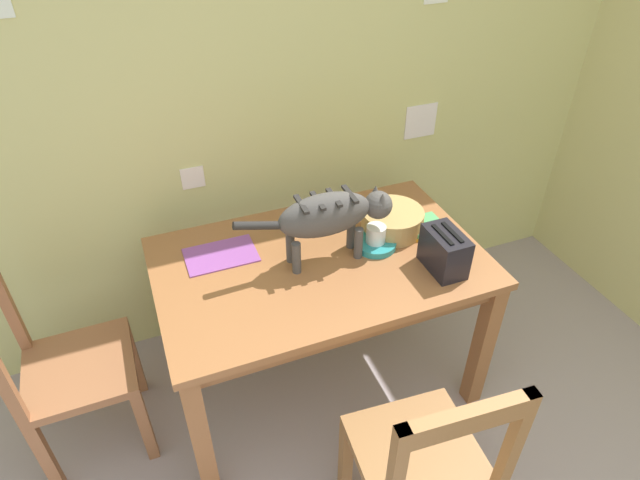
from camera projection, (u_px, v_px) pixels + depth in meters
wall_rear at (256, 90)px, 2.35m from camera, size 4.21×0.11×2.50m
dining_table at (320, 276)px, 2.27m from camera, size 1.34×0.84×0.74m
cat at (331, 215)px, 2.10m from camera, size 0.65×0.14×0.31m
saucer_bowl at (375, 244)px, 2.28m from camera, size 0.18×0.18×0.03m
coffee_mug at (377, 234)px, 2.25m from camera, size 0.12×0.08×0.08m
magazine at (221, 255)px, 2.23m from camera, size 0.29×0.19×0.01m
book_stack at (422, 227)px, 2.37m from camera, size 0.19×0.14×0.04m
wicker_basket at (392, 220)px, 2.35m from camera, size 0.27×0.27×0.10m
toaster at (444, 251)px, 2.12m from camera, size 0.12×0.20×0.18m
wooden_chair_near at (424, 461)px, 1.81m from camera, size 0.45×0.45×0.94m
wooden_chair_far at (67, 368)px, 2.12m from camera, size 0.42×0.42×0.94m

